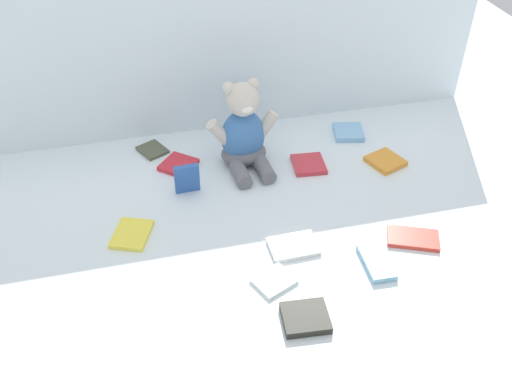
{
  "coord_description": "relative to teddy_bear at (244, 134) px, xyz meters",
  "views": [
    {
      "loc": [
        -0.27,
        -1.28,
        1.06
      ],
      "look_at": [
        0.01,
        -0.1,
        0.1
      ],
      "focal_mm": 39.77,
      "sensor_mm": 36.0,
      "label": 1
    }
  ],
  "objects": [
    {
      "name": "book_case_7",
      "position": [
        0.37,
        -0.47,
        -0.1
      ],
      "size": [
        0.16,
        0.13,
        0.01
      ],
      "primitive_type": "cube",
      "rotation": [
        0.0,
        0.0,
        4.31
      ],
      "color": "red",
      "rests_on": "ground_plane"
    },
    {
      "name": "book_case_8",
      "position": [
        0.23,
        -0.53,
        -0.1
      ],
      "size": [
        0.07,
        0.14,
        0.02
      ],
      "primitive_type": "cube",
      "rotation": [
        0.0,
        0.0,
        6.24
      ],
      "color": "#7AB1CB",
      "rests_on": "ground_plane"
    },
    {
      "name": "book_case_2",
      "position": [
        -0.38,
        -0.27,
        -0.1
      ],
      "size": [
        0.13,
        0.14,
        0.01
      ],
      "primitive_type": "cube",
      "rotation": [
        0.0,
        0.0,
        2.77
      ],
      "color": "yellow",
      "rests_on": "ground_plane"
    },
    {
      "name": "book_case_1",
      "position": [
        -0.2,
        -0.11,
        -0.06
      ],
      "size": [
        0.08,
        0.03,
        0.1
      ],
      "primitive_type": "cube",
      "rotation": [
        0.12,
        0.0,
        0.05
      ],
      "color": "#2D5CA7",
      "rests_on": "ground_plane"
    },
    {
      "name": "book_case_4",
      "position": [
        -0.28,
        0.13,
        -0.1
      ],
      "size": [
        0.11,
        0.12,
        0.01
      ],
      "primitive_type": "cube",
      "rotation": [
        0.0,
        0.0,
        3.6
      ],
      "color": "#4B4F3A",
      "rests_on": "ground_plane"
    },
    {
      "name": "book_case_9",
      "position": [
        0.44,
        -0.11,
        -0.1
      ],
      "size": [
        0.13,
        0.13,
        0.02
      ],
      "primitive_type": "cube",
      "rotation": [
        0.0,
        0.0,
        0.35
      ],
      "color": "orange",
      "rests_on": "ground_plane"
    },
    {
      "name": "book_case_0",
      "position": [
        -0.0,
        -0.66,
        -0.1
      ],
      "size": [
        0.12,
        0.11,
        0.02
      ],
      "primitive_type": "cube",
      "rotation": [
        0.0,
        0.0,
        1.48
      ],
      "color": "black",
      "rests_on": "ground_plane"
    },
    {
      "name": "book_case_11",
      "position": [
        0.04,
        -0.42,
        -0.1
      ],
      "size": [
        0.13,
        0.09,
        0.01
      ],
      "primitive_type": "cube",
      "rotation": [
        0.0,
        0.0,
        4.73
      ],
      "color": "silver",
      "rests_on": "ground_plane"
    },
    {
      "name": "book_case_5",
      "position": [
        0.19,
        -0.07,
        -0.1
      ],
      "size": [
        0.11,
        0.12,
        0.01
      ],
      "primitive_type": "cube",
      "rotation": [
        0.0,
        0.0,
        6.19
      ],
      "color": "#C0303B",
      "rests_on": "ground_plane"
    },
    {
      "name": "book_case_10",
      "position": [
        0.39,
        0.07,
        -0.1
      ],
      "size": [
        0.12,
        0.12,
        0.02
      ],
      "primitive_type": "cube",
      "rotation": [
        0.0,
        0.0,
        6.07
      ],
      "color": "#7EB4DD",
      "rests_on": "ground_plane"
    },
    {
      "name": "teddy_bear",
      "position": [
        0.0,
        0.0,
        0.0
      ],
      "size": [
        0.24,
        0.21,
        0.28
      ],
      "rotation": [
        0.0,
        0.0,
        0.08
      ],
      "color": "#3F72B2",
      "rests_on": "ground_plane"
    },
    {
      "name": "ground_plane",
      "position": [
        -0.04,
        -0.18,
        -0.11
      ],
      "size": [
        3.2,
        3.2,
        0.0
      ],
      "primitive_type": "plane",
      "color": "silver"
    },
    {
      "name": "book_case_3",
      "position": [
        -0.21,
        0.02,
        -0.1
      ],
      "size": [
        0.14,
        0.14,
        0.01
      ],
      "primitive_type": "cube",
      "rotation": [
        0.0,
        0.0,
        2.44
      ],
      "color": "red",
      "rests_on": "ground_plane"
    },
    {
      "name": "book_case_6",
      "position": [
        -0.05,
        -0.53,
        -0.1
      ],
      "size": [
        0.12,
        0.11,
        0.01
      ],
      "primitive_type": "cube",
      "rotation": [
        0.0,
        0.0,
        2.0
      ],
      "color": "white",
      "rests_on": "ground_plane"
    },
    {
      "name": "backdrop_drape",
      "position": [
        -0.04,
        0.24,
        0.18
      ],
      "size": [
        1.83,
        0.03,
        0.57
      ],
      "primitive_type": "cube",
      "color": "silver",
      "rests_on": "ground_plane"
    }
  ]
}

